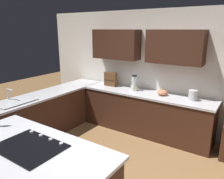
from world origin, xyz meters
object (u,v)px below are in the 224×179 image
Objects in this scene: mixing_bowl at (162,92)px; kettle at (193,95)px; sink_unit at (15,101)px; blender at (134,84)px; spice_rack at (111,79)px; cooktop at (30,146)px.

kettle is (-0.60, 0.00, 0.04)m from mixing_bowl.
sink_unit is 2.41m from blender.
spice_rack is at bearing -1.26° from kettle.
sink_unit is at bearing 43.00° from mixing_bowl.
mixing_bowl is at bearing 178.16° from spice_rack.
blender is 1.75× the size of kettle.
kettle is (-1.90, 0.04, -0.07)m from spice_rack.
spice_rack is (1.30, -0.04, 0.11)m from mixing_bowl.
kettle is at bearing 180.00° from mixing_bowl.
cooktop is at bearing 93.40° from blender.
blender is at bearing -126.39° from sink_unit.
spice_rack is 1.90m from kettle.
mixing_bowl is at bearing 0.00° from kettle.
cooktop is at bearing 80.11° from mixing_bowl.
mixing_bowl is at bearing -137.00° from sink_unit.
blender reaches higher than kettle.
kettle reaches higher than mixing_bowl.
blender is 1.25m from kettle.
kettle is (-1.08, -2.78, 0.09)m from cooktop.
blender is 0.66m from mixing_bowl.
spice_rack is (0.65, -0.04, 0.02)m from blender.
blender reaches higher than cooktop.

